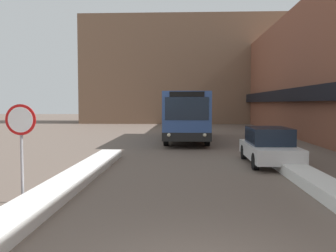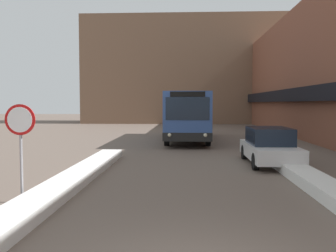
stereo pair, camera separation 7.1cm
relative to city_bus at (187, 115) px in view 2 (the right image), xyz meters
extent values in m
cube|color=brown|center=(10.11, 3.87, 2.98)|extent=(5.00, 60.00, 9.36)
cube|color=black|center=(7.36, 3.87, 1.35)|extent=(0.50, 60.00, 0.90)
cube|color=brown|center=(0.11, 23.54, 4.85)|extent=(26.00, 8.00, 13.11)
cube|color=silver|center=(-3.49, -16.25, -1.53)|extent=(0.90, 16.83, 0.34)
cube|color=#335193|center=(0.00, 0.01, 0.08)|extent=(2.64, 10.22, 2.69)
cube|color=black|center=(0.00, 0.01, -1.03)|extent=(2.66, 10.24, 0.47)
cube|color=#192333|center=(0.00, 0.01, 0.46)|extent=(2.66, 9.40, 0.74)
cube|color=#192333|center=(0.00, -5.11, 0.49)|extent=(2.32, 0.03, 1.21)
cube|color=black|center=(0.00, -5.11, 1.25)|extent=(1.84, 0.03, 0.28)
sphere|color=#F2EAC6|center=(-0.95, -5.12, -0.91)|extent=(0.20, 0.20, 0.20)
sphere|color=#F2EAC6|center=(0.95, -5.12, -0.91)|extent=(0.20, 0.20, 0.20)
cylinder|color=black|center=(-1.20, -3.16, -1.18)|extent=(0.28, 1.04, 1.04)
cylinder|color=black|center=(1.20, -3.16, -1.18)|extent=(0.28, 1.04, 1.04)
cylinder|color=black|center=(-1.20, 3.17, -1.18)|extent=(0.28, 1.04, 1.04)
cylinder|color=black|center=(1.20, 3.17, -1.18)|extent=(0.28, 1.04, 1.04)
cube|color=silver|center=(3.31, -9.64, -1.17)|extent=(1.77, 4.34, 0.56)
cube|color=#192333|center=(3.31, -9.53, -0.55)|extent=(1.56, 2.39, 0.67)
cylinder|color=black|center=(4.12, -10.99, -1.38)|extent=(0.20, 0.63, 0.63)
cylinder|color=black|center=(2.51, -10.99, -1.38)|extent=(0.20, 0.63, 0.63)
cylinder|color=black|center=(4.12, -8.30, -1.38)|extent=(0.20, 0.63, 0.63)
cylinder|color=black|center=(2.51, -8.30, -1.38)|extent=(0.20, 0.63, 0.63)
cylinder|color=gray|center=(-4.12, -15.90, -0.48)|extent=(0.07, 0.07, 2.45)
cylinder|color=red|center=(-4.12, -15.92, 0.37)|extent=(0.76, 0.03, 0.76)
cylinder|color=white|center=(-4.12, -15.94, 0.37)|extent=(0.62, 0.02, 0.62)
camera|label=1|loc=(-0.11, -24.87, 0.77)|focal=40.00mm
camera|label=2|loc=(-0.04, -24.87, 0.77)|focal=40.00mm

